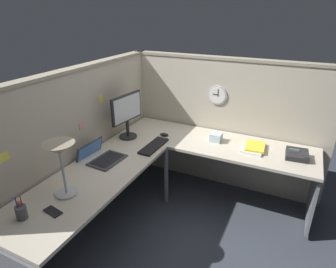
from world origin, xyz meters
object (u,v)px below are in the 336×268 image
(laptop, at_px, (100,156))
(cell_phone, at_px, (53,212))
(office_phone, at_px, (297,155))
(keyboard, at_px, (154,146))
(pen_cup, at_px, (21,212))
(book_stack, at_px, (254,148))
(tissue_box, at_px, (216,137))
(computer_mouse, at_px, (164,135))
(monitor, at_px, (127,113))
(wall_clock, at_px, (218,95))
(desk_lamp_dome, at_px, (60,153))

(laptop, relative_size, cell_phone, 2.78)
(cell_phone, height_order, office_phone, office_phone)
(keyboard, distance_m, pen_cup, 1.41)
(keyboard, xyz_separation_m, pen_cup, (-1.38, 0.30, 0.04))
(office_phone, xyz_separation_m, book_stack, (0.02, 0.41, -0.02))
(pen_cup, relative_size, tissue_box, 1.50)
(laptop, height_order, cell_phone, laptop)
(computer_mouse, height_order, pen_cup, pen_cup)
(pen_cup, bearing_deg, computer_mouse, -9.36)
(laptop, distance_m, pen_cup, 0.93)
(computer_mouse, xyz_separation_m, tissue_box, (0.12, -0.57, 0.03))
(monitor, xyz_separation_m, laptop, (-0.54, -0.02, -0.27))
(cell_phone, relative_size, wall_clock, 0.65)
(laptop, xyz_separation_m, cell_phone, (-0.79, -0.20, -0.02))
(book_stack, relative_size, tissue_box, 2.48)
(laptop, bearing_deg, pen_cup, -176.70)
(computer_mouse, bearing_deg, pen_cup, 170.64)
(office_phone, distance_m, tissue_box, 0.83)
(laptop, height_order, desk_lamp_dome, desk_lamp_dome)
(desk_lamp_dome, distance_m, tissue_box, 1.68)
(monitor, relative_size, cell_phone, 3.47)
(desk_lamp_dome, bearing_deg, computer_mouse, -8.74)
(office_phone, height_order, wall_clock, wall_clock)
(keyboard, xyz_separation_m, tissue_box, (0.42, -0.55, 0.03))
(laptop, distance_m, wall_clock, 1.49)
(computer_mouse, bearing_deg, tissue_box, -77.97)
(desk_lamp_dome, distance_m, wall_clock, 1.90)
(desk_lamp_dome, relative_size, pen_cup, 2.47)
(keyboard, bearing_deg, wall_clock, -29.49)
(laptop, relative_size, wall_clock, 1.82)
(cell_phone, distance_m, book_stack, 1.99)
(wall_clock, bearing_deg, office_phone, -111.28)
(wall_clock, bearing_deg, computer_mouse, 133.54)
(laptop, distance_m, office_phone, 1.92)
(monitor, distance_m, tissue_box, 1.01)
(laptop, height_order, tissue_box, laptop)
(laptop, height_order, keyboard, laptop)
(keyboard, bearing_deg, tissue_box, -51.13)
(cell_phone, relative_size, tissue_box, 1.20)
(laptop, xyz_separation_m, tissue_box, (0.87, -0.90, 0.02))
(tissue_box, height_order, wall_clock, wall_clock)
(monitor, bearing_deg, office_phone, -80.72)
(tissue_box, bearing_deg, pen_cup, 154.74)
(office_phone, relative_size, tissue_box, 1.83)
(tissue_box, bearing_deg, desk_lamp_dome, 151.81)
(office_phone, bearing_deg, wall_clock, 68.72)
(cell_phone, bearing_deg, wall_clock, -6.91)
(office_phone, bearing_deg, tissue_box, 87.08)
(laptop, relative_size, desk_lamp_dome, 0.90)
(cell_phone, distance_m, wall_clock, 2.12)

